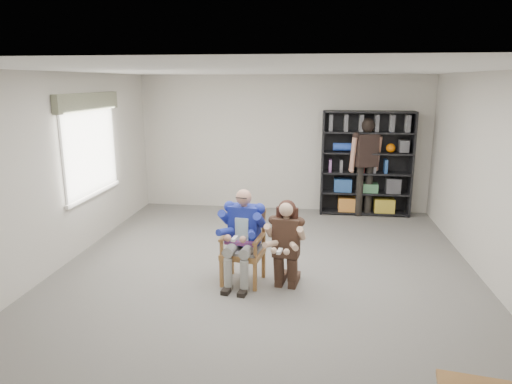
% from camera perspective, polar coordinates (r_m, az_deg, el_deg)
% --- Properties ---
extents(room_shell, '(6.00, 7.00, 2.80)m').
position_cam_1_polar(room_shell, '(6.14, 1.15, 1.81)').
color(room_shell, beige).
rests_on(room_shell, ground).
extents(floor, '(6.00, 7.00, 0.01)m').
position_cam_1_polar(floor, '(6.57, 1.09, -10.22)').
color(floor, slate).
rests_on(floor, ground).
extents(window_left, '(0.16, 2.00, 1.75)m').
position_cam_1_polar(window_left, '(7.91, -19.87, 5.36)').
color(window_left, white).
rests_on(window_left, room_shell).
extents(armchair, '(0.66, 0.64, 1.00)m').
position_cam_1_polar(armchair, '(6.15, -1.65, -6.92)').
color(armchair, '#9F6037').
rests_on(armchair, floor).
extents(seated_man, '(0.67, 0.85, 1.30)m').
position_cam_1_polar(seated_man, '(6.10, -1.66, -5.60)').
color(seated_man, navy).
rests_on(seated_man, floor).
extents(kneeling_woman, '(0.61, 0.86, 1.19)m').
position_cam_1_polar(kneeling_woman, '(5.95, 3.73, -6.71)').
color(kneeling_woman, '#31241B').
rests_on(kneeling_woman, floor).
extents(bookshelf, '(1.80, 0.38, 2.10)m').
position_cam_1_polar(bookshelf, '(9.46, 13.62, 3.46)').
color(bookshelf, black).
rests_on(bookshelf, floor).
extents(standing_man, '(0.68, 0.52, 1.95)m').
position_cam_1_polar(standing_man, '(9.37, 13.50, 2.91)').
color(standing_man, black).
rests_on(standing_man, floor).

